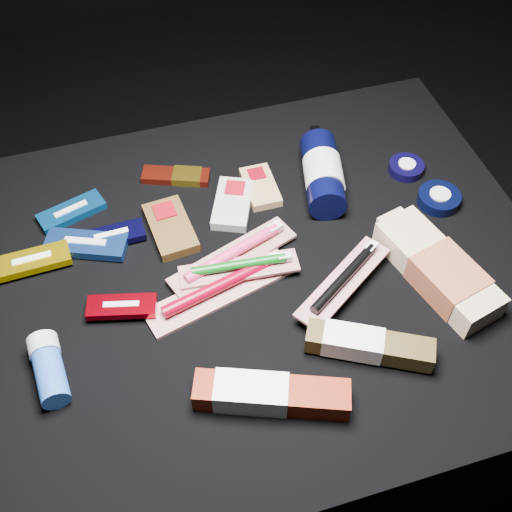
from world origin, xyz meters
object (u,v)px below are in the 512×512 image
object	(u,v)px
deodorant_stick	(49,368)
toothpaste_carton_red	(264,394)
lotion_bottle	(323,173)
bodywash_bottle	(439,271)

from	to	relation	value
deodorant_stick	toothpaste_carton_red	world-z (taller)	deodorant_stick
lotion_bottle	deodorant_stick	world-z (taller)	lotion_bottle
bodywash_bottle	deodorant_stick	distance (m)	0.61
bodywash_bottle	toothpaste_carton_red	xyz separation A→B (m)	(-0.33, -0.12, -0.00)
lotion_bottle	toothpaste_carton_red	xyz separation A→B (m)	(-0.22, -0.37, -0.01)
toothpaste_carton_red	deodorant_stick	bearing A→B (deg)	177.06
lotion_bottle	toothpaste_carton_red	world-z (taller)	lotion_bottle
lotion_bottle	deodorant_stick	size ratio (longest dim) A/B	1.95
bodywash_bottle	toothpaste_carton_red	distance (m)	0.35
bodywash_bottle	toothpaste_carton_red	size ratio (longest dim) A/B	1.13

